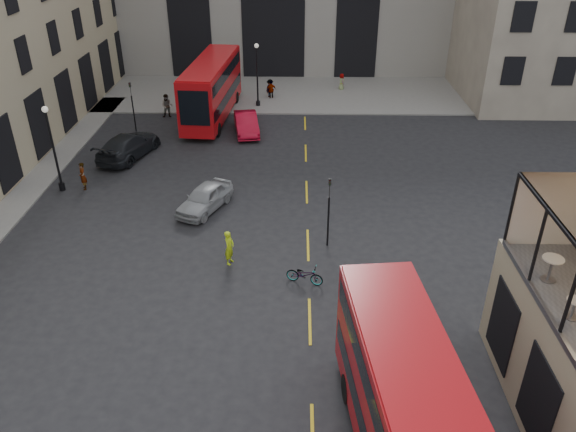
{
  "coord_description": "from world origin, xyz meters",
  "views": [
    {
      "loc": [
        -2.59,
        -12.49,
        15.63
      ],
      "look_at": [
        -2.99,
        9.73,
        3.0
      ],
      "focal_mm": 35.0,
      "sensor_mm": 36.0,
      "label": 1
    }
  ],
  "objects_px": {
    "traffic_light_near": "(329,204)",
    "car_b": "(246,124)",
    "pedestrian_e": "(83,176)",
    "street_lamp_a": "(55,154)",
    "cyclist": "(229,248)",
    "car_a": "(205,198)",
    "traffic_light_far": "(132,101)",
    "bus_far": "(212,86)",
    "bicycle": "(305,275)",
    "cafe_table_far": "(552,266)",
    "car_c": "(129,146)",
    "pedestrian_b": "(270,89)",
    "cafe_table_mid": "(574,306)",
    "pedestrian_d": "(341,82)",
    "bus_near": "(415,432)",
    "pedestrian_c": "(271,90)",
    "street_lamp_b": "(257,79)",
    "pedestrian_a": "(167,106)"
  },
  "relations": [
    {
      "from": "traffic_light_near",
      "to": "car_b",
      "type": "xyz_separation_m",
      "value": [
        -5.48,
        15.79,
        -1.66
      ]
    },
    {
      "from": "pedestrian_e",
      "to": "street_lamp_a",
      "type": "bearing_deg",
      "value": -105.69
    },
    {
      "from": "cyclist",
      "to": "car_a",
      "type": "bearing_deg",
      "value": 37.29
    },
    {
      "from": "traffic_light_far",
      "to": "street_lamp_a",
      "type": "height_order",
      "value": "street_lamp_a"
    },
    {
      "from": "street_lamp_a",
      "to": "pedestrian_e",
      "type": "distance_m",
      "value": 2.03
    },
    {
      "from": "bus_far",
      "to": "cyclist",
      "type": "distance_m",
      "value": 21.3
    },
    {
      "from": "traffic_light_near",
      "to": "pedestrian_e",
      "type": "distance_m",
      "value": 16.0
    },
    {
      "from": "bus_far",
      "to": "bicycle",
      "type": "distance_m",
      "value": 23.73
    },
    {
      "from": "bicycle",
      "to": "cafe_table_far",
      "type": "distance_m",
      "value": 10.99
    },
    {
      "from": "car_c",
      "to": "pedestrian_b",
      "type": "relative_size",
      "value": 3.38
    },
    {
      "from": "traffic_light_far",
      "to": "car_c",
      "type": "distance_m",
      "value": 5.16
    },
    {
      "from": "street_lamp_a",
      "to": "cafe_table_far",
      "type": "bearing_deg",
      "value": -33.76
    },
    {
      "from": "traffic_light_far",
      "to": "cafe_table_far",
      "type": "relative_size",
      "value": 4.41
    },
    {
      "from": "cafe_table_mid",
      "to": "cafe_table_far",
      "type": "distance_m",
      "value": 1.94
    },
    {
      "from": "car_a",
      "to": "car_c",
      "type": "height_order",
      "value": "car_c"
    },
    {
      "from": "traffic_light_far",
      "to": "traffic_light_near",
      "type": "bearing_deg",
      "value": -48.81
    },
    {
      "from": "cyclist",
      "to": "pedestrian_d",
      "type": "relative_size",
      "value": 1.13
    },
    {
      "from": "traffic_light_far",
      "to": "bicycle",
      "type": "height_order",
      "value": "traffic_light_far"
    },
    {
      "from": "traffic_light_near",
      "to": "bus_near",
      "type": "height_order",
      "value": "bus_near"
    },
    {
      "from": "pedestrian_c",
      "to": "bicycle",
      "type": "bearing_deg",
      "value": 70.95
    },
    {
      "from": "traffic_light_near",
      "to": "car_a",
      "type": "xyz_separation_m",
      "value": [
        -6.85,
        3.73,
        -1.7
      ]
    },
    {
      "from": "car_c",
      "to": "pedestrian_d",
      "type": "height_order",
      "value": "car_c"
    },
    {
      "from": "pedestrian_e",
      "to": "cafe_table_mid",
      "type": "relative_size",
      "value": 2.57
    },
    {
      "from": "pedestrian_b",
      "to": "street_lamp_b",
      "type": "bearing_deg",
      "value": -171.61
    },
    {
      "from": "car_c",
      "to": "pedestrian_b",
      "type": "height_order",
      "value": "pedestrian_b"
    },
    {
      "from": "pedestrian_b",
      "to": "pedestrian_d",
      "type": "bearing_deg",
      "value": -40.08
    },
    {
      "from": "street_lamp_b",
      "to": "cyclist",
      "type": "xyz_separation_m",
      "value": [
        0.15,
        -23.7,
        -1.51
      ]
    },
    {
      "from": "pedestrian_d",
      "to": "pedestrian_a",
      "type": "bearing_deg",
      "value": 99.33
    },
    {
      "from": "traffic_light_near",
      "to": "pedestrian_b",
      "type": "bearing_deg",
      "value": 99.47
    },
    {
      "from": "pedestrian_a",
      "to": "pedestrian_b",
      "type": "bearing_deg",
      "value": 27.87
    },
    {
      "from": "car_a",
      "to": "pedestrian_a",
      "type": "distance_m",
      "value": 16.38
    },
    {
      "from": "traffic_light_near",
      "to": "street_lamp_a",
      "type": "distance_m",
      "value": 17.09
    },
    {
      "from": "cafe_table_mid",
      "to": "cafe_table_far",
      "type": "bearing_deg",
      "value": 88.65
    },
    {
      "from": "bus_near",
      "to": "pedestrian_c",
      "type": "bearing_deg",
      "value": 98.65
    },
    {
      "from": "pedestrian_c",
      "to": "cafe_table_mid",
      "type": "relative_size",
      "value": 2.45
    },
    {
      "from": "car_a",
      "to": "cafe_table_mid",
      "type": "height_order",
      "value": "cafe_table_mid"
    },
    {
      "from": "street_lamp_b",
      "to": "pedestrian_c",
      "type": "bearing_deg",
      "value": 63.34
    },
    {
      "from": "car_b",
      "to": "cafe_table_far",
      "type": "height_order",
      "value": "cafe_table_far"
    },
    {
      "from": "bus_far",
      "to": "cafe_table_far",
      "type": "height_order",
      "value": "cafe_table_far"
    },
    {
      "from": "pedestrian_e",
      "to": "cafe_table_mid",
      "type": "xyz_separation_m",
      "value": [
        21.39,
        -17.32,
        4.18
      ]
    },
    {
      "from": "street_lamp_a",
      "to": "street_lamp_b",
      "type": "distance_m",
      "value": 19.42
    },
    {
      "from": "car_a",
      "to": "pedestrian_e",
      "type": "distance_m",
      "value": 8.2
    },
    {
      "from": "pedestrian_b",
      "to": "cafe_table_mid",
      "type": "height_order",
      "value": "cafe_table_mid"
    },
    {
      "from": "cafe_table_far",
      "to": "car_c",
      "type": "bearing_deg",
      "value": 134.41
    },
    {
      "from": "street_lamp_a",
      "to": "cafe_table_far",
      "type": "xyz_separation_m",
      "value": [
        22.76,
        -15.21,
        2.78
      ]
    },
    {
      "from": "street_lamp_a",
      "to": "street_lamp_b",
      "type": "height_order",
      "value": "same"
    },
    {
      "from": "bus_near",
      "to": "traffic_light_far",
      "type": "bearing_deg",
      "value": 118.0
    },
    {
      "from": "traffic_light_far",
      "to": "street_lamp_a",
      "type": "distance_m",
      "value": 10.2
    },
    {
      "from": "bicycle",
      "to": "pedestrian_b",
      "type": "height_order",
      "value": "pedestrian_b"
    },
    {
      "from": "cyclist",
      "to": "pedestrian_b",
      "type": "height_order",
      "value": "cyclist"
    }
  ]
}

